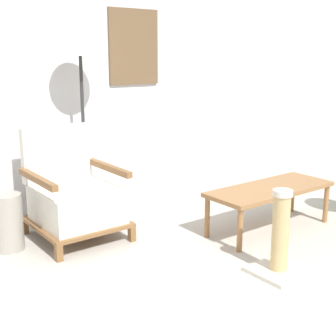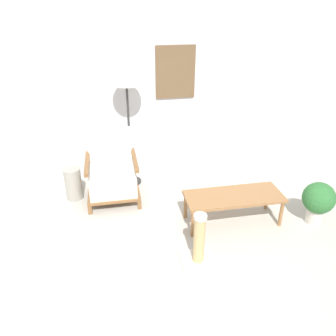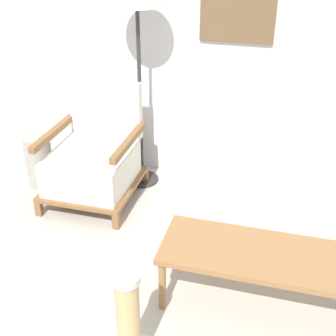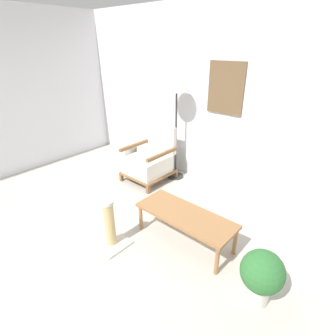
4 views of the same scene
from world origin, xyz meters
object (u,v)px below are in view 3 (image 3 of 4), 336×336
object	(u,v)px
armchair	(94,160)
vase	(39,161)
scratching_post	(129,333)
floor_lamp	(137,4)
coffee_table	(264,259)

from	to	relation	value
armchair	vase	bearing A→B (deg)	174.26
scratching_post	armchair	bearing A→B (deg)	118.95
floor_lamp	vase	size ratio (longest dim) A/B	3.80
floor_lamp	coffee_table	distance (m)	2.00
armchair	scratching_post	size ratio (longest dim) A/B	1.49
coffee_table	scratching_post	xyz separation A→B (m)	(-0.60, -0.61, -0.12)
armchair	scratching_post	distance (m)	1.69
scratching_post	coffee_table	bearing A→B (deg)	45.77
coffee_table	scratching_post	size ratio (longest dim) A/B	1.95
armchair	floor_lamp	xyz separation A→B (m)	(0.28, 0.34, 1.14)
coffee_table	vase	distance (m)	2.15
vase	scratching_post	bearing A→B (deg)	-48.57
armchair	floor_lamp	bearing A→B (deg)	50.16
floor_lamp	vase	xyz separation A→B (m)	(-0.82, -0.29, -1.26)
coffee_table	scratching_post	world-z (taller)	scratching_post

